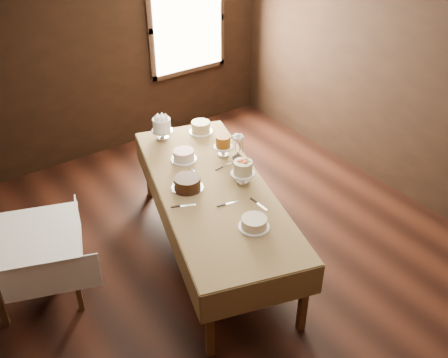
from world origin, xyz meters
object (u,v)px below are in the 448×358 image
at_px(cake_meringue, 162,129).
at_px(cake_lattice, 184,156).
at_px(side_table, 33,242).
at_px(cake_caramel, 223,147).
at_px(flower_vase, 237,157).
at_px(cake_server_b, 262,206).
at_px(display_table, 213,192).
at_px(cake_server_d, 227,165).
at_px(cake_chocolate, 187,183).
at_px(cake_server_c, 192,169).
at_px(cake_server_e, 188,205).
at_px(cake_cream, 254,223).
at_px(cake_flowers, 243,173).
at_px(cake_speckled, 201,127).
at_px(cake_server_a, 233,202).

bearing_deg(cake_meringue, cake_lattice, -94.97).
bearing_deg(side_table, cake_lattice, 4.85).
height_order(cake_caramel, flower_vase, cake_caramel).
bearing_deg(side_table, cake_server_b, -27.99).
height_order(display_table, cake_server_d, cake_server_d).
relative_size(cake_chocolate, cake_server_d, 1.48).
bearing_deg(cake_server_b, cake_caramel, 164.57).
relative_size(side_table, cake_server_d, 4.59).
height_order(side_table, cake_server_c, cake_server_c).
height_order(cake_server_e, flower_vase, flower_vase).
distance_m(side_table, cake_server_d, 2.10).
distance_m(display_table, cake_server_c, 0.41).
bearing_deg(cake_cream, cake_server_d, 67.32).
relative_size(display_table, cake_chocolate, 8.24).
bearing_deg(cake_flowers, cake_speckled, 78.35).
bearing_deg(cake_lattice, cake_speckled, 40.80).
relative_size(cake_flowers, cake_cream, 0.91).
xyz_separation_m(cake_lattice, cake_server_c, (-0.03, -0.21, -0.05)).
height_order(cake_server_d, cake_server_e, same).
xyz_separation_m(side_table, cake_meringue, (1.80, 0.71, 0.33)).
xyz_separation_m(side_table, cake_chocolate, (1.49, -0.34, 0.27)).
distance_m(cake_meringue, cake_caramel, 0.81).
bearing_deg(cake_server_a, cake_chocolate, 127.69).
bearing_deg(cake_server_e, cake_lattice, 85.47).
xyz_separation_m(cake_meringue, flower_vase, (0.41, -0.93, -0.06)).
xyz_separation_m(cake_meringue, cake_server_e, (-0.45, -1.30, -0.12)).
distance_m(cake_speckled, cake_server_b, 1.63).
bearing_deg(cake_chocolate, cake_cream, -79.36).
relative_size(display_table, cake_server_b, 12.21).
bearing_deg(cake_chocolate, display_table, -29.90).
bearing_deg(cake_lattice, cake_meringue, 85.03).
height_order(cake_lattice, cake_chocolate, cake_chocolate).
bearing_deg(cake_server_b, cake_server_d, 166.83).
xyz_separation_m(cake_server_d, flower_vase, (0.13, -0.01, 0.06)).
height_order(cake_server_a, cake_server_d, same).
relative_size(cake_speckled, cake_server_a, 1.23).
bearing_deg(cake_caramel, cake_cream, -112.69).
bearing_deg(cake_caramel, cake_server_b, -104.02).
xyz_separation_m(cake_meringue, cake_caramel, (0.36, -0.72, -0.01)).
height_order(cake_speckled, cake_server_b, cake_speckled).
height_order(display_table, cake_server_b, cake_server_b).
bearing_deg(cake_lattice, cake_server_e, -118.67).
height_order(cake_speckled, cake_server_c, cake_speckled).
bearing_deg(cake_server_d, cake_server_e, -157.87).
height_order(cake_cream, cake_server_a, cake_cream).
xyz_separation_m(side_table, cake_cream, (1.66, -1.22, 0.26)).
height_order(side_table, flower_vase, flower_vase).
distance_m(cake_server_b, flower_vase, 0.85).
distance_m(cake_cream, flower_vase, 1.14).
distance_m(cake_flowers, cake_server_d, 0.38).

